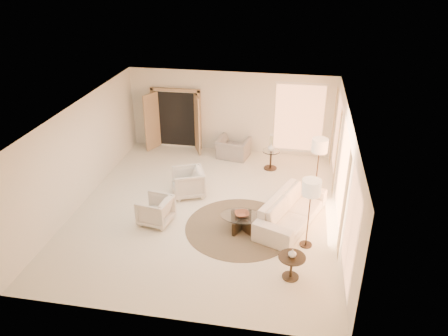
% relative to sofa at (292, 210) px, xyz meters
% --- Properties ---
extents(room, '(7.04, 8.04, 2.83)m').
position_rel_sofa_xyz_m(room, '(-2.28, 0.25, 1.02)').
color(room, white).
rests_on(room, ground).
extents(windows_right, '(0.10, 6.40, 2.40)m').
position_rel_sofa_xyz_m(windows_right, '(1.17, 0.35, 0.98)').
color(windows_right, '#FFA266').
rests_on(windows_right, room).
extents(window_back_corner, '(1.70, 0.10, 2.40)m').
position_rel_sofa_xyz_m(window_back_corner, '(0.02, 4.20, 0.98)').
color(window_back_corner, '#FFA266').
rests_on(window_back_corner, room).
extents(curtains_right, '(0.06, 5.20, 2.60)m').
position_rel_sofa_xyz_m(curtains_right, '(1.12, 1.25, 0.93)').
color(curtains_right, tan).
rests_on(curtains_right, room).
extents(french_doors, '(1.95, 0.66, 2.16)m').
position_rel_sofa_xyz_m(french_doors, '(-4.18, 4.07, 0.69)').
color(french_doors, tan).
rests_on(french_doors, room).
extents(area_rug, '(2.94, 2.94, 0.01)m').
position_rel_sofa_xyz_m(area_rug, '(-1.26, -0.47, -0.37)').
color(area_rug, '#3A2F20').
rests_on(area_rug, room).
extents(sofa, '(1.86, 2.75, 0.75)m').
position_rel_sofa_xyz_m(sofa, '(0.00, 0.00, 0.00)').
color(sofa, beige).
rests_on(sofa, room).
extents(armchair_left, '(1.05, 1.08, 0.87)m').
position_rel_sofa_xyz_m(armchair_left, '(-2.98, 0.94, 0.06)').
color(armchair_left, beige).
rests_on(armchair_left, room).
extents(armchair_right, '(0.84, 0.88, 0.80)m').
position_rel_sofa_xyz_m(armchair_right, '(-3.45, -0.60, 0.02)').
color(armchair_right, beige).
rests_on(armchair_right, room).
extents(accent_chair, '(1.15, 0.86, 0.92)m').
position_rel_sofa_xyz_m(accent_chair, '(-2.10, 3.65, 0.08)').
color(accent_chair, gray).
rests_on(accent_chair, room).
extents(coffee_table, '(1.28, 1.28, 0.40)m').
position_rel_sofa_xyz_m(coffee_table, '(-1.22, -0.52, -0.12)').
color(coffee_table, black).
rests_on(coffee_table, room).
extents(end_table, '(0.59, 0.59, 0.55)m').
position_rel_sofa_xyz_m(end_table, '(0.08, -2.14, 0.01)').
color(end_table, black).
rests_on(end_table, room).
extents(side_table, '(0.55, 0.55, 0.64)m').
position_rel_sofa_xyz_m(side_table, '(-0.78, 3.03, 0.01)').
color(side_table, '#30241C').
rests_on(side_table, room).
extents(floor_lamp_near, '(0.44, 0.44, 1.82)m').
position_rel_sofa_xyz_m(floor_lamp_near, '(0.62, 1.40, 1.17)').
color(floor_lamp_near, '#30241C').
rests_on(floor_lamp_near, room).
extents(floor_lamp_far, '(0.43, 0.43, 1.77)m').
position_rel_sofa_xyz_m(floor_lamp_far, '(0.39, -0.92, 1.13)').
color(floor_lamp_far, '#30241C').
rests_on(floor_lamp_far, room).
extents(bowl, '(0.44, 0.44, 0.09)m').
position_rel_sofa_xyz_m(bowl, '(-1.22, -0.52, 0.07)').
color(bowl, brown).
rests_on(bowl, coffee_table).
extents(end_vase, '(0.23, 0.23, 0.18)m').
position_rel_sofa_xyz_m(end_vase, '(0.08, -2.14, 0.27)').
color(end_vase, silver).
rests_on(end_vase, end_table).
extents(side_vase, '(0.26, 0.26, 0.24)m').
position_rel_sofa_xyz_m(side_vase, '(-0.78, 3.03, 0.38)').
color(side_vase, silver).
rests_on(side_vase, side_table).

